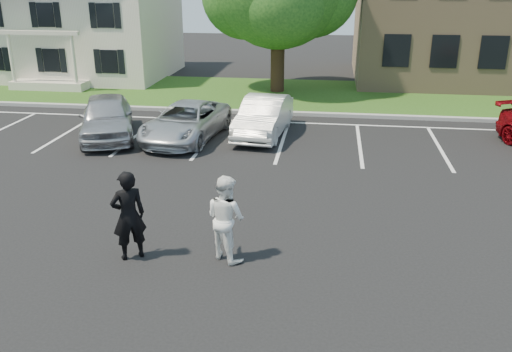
{
  "coord_description": "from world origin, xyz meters",
  "views": [
    {
      "loc": [
        1.69,
        -11.05,
        5.83
      ],
      "look_at": [
        0.0,
        1.0,
        1.25
      ],
      "focal_mm": 38.0,
      "sensor_mm": 36.0,
      "label": 1
    }
  ],
  "objects": [
    {
      "name": "ground_plane",
      "position": [
        0.0,
        0.0,
        0.0
      ],
      "size": [
        90.0,
        90.0,
        0.0
      ],
      "primitive_type": "plane",
      "color": "black",
      "rests_on": "ground"
    },
    {
      "name": "curb",
      "position": [
        0.0,
        12.0,
        0.07
      ],
      "size": [
        40.0,
        0.3,
        0.15
      ],
      "primitive_type": "cube",
      "color": "gray",
      "rests_on": "ground"
    },
    {
      "name": "grass_strip",
      "position": [
        0.0,
        16.0,
        0.04
      ],
      "size": [
        44.0,
        8.0,
        0.08
      ],
      "primitive_type": "cube",
      "color": "#1E470F",
      "rests_on": "ground"
    },
    {
      "name": "stall_lines",
      "position": [
        1.4,
        8.95,
        0.01
      ],
      "size": [
        34.0,
        5.36,
        0.01
      ],
      "color": "silver",
      "rests_on": "ground"
    },
    {
      "name": "house",
      "position": [
        -13.0,
        19.97,
        3.83
      ],
      "size": [
        10.3,
        9.22,
        7.6
      ],
      "color": "beige",
      "rests_on": "ground"
    },
    {
      "name": "man_black_suit",
      "position": [
        -2.44,
        -1.08,
        1.0
      ],
      "size": [
        0.87,
        0.8,
        2.0
      ],
      "primitive_type": "imported",
      "rotation": [
        0.0,
        0.0,
        3.73
      ],
      "color": "black",
      "rests_on": "ground"
    },
    {
      "name": "man_white_shirt",
      "position": [
        -0.4,
        -0.79,
        0.95
      ],
      "size": [
        1.17,
        1.12,
        1.9
      ],
      "primitive_type": "imported",
      "rotation": [
        0.0,
        0.0,
        2.52
      ],
      "color": "white",
      "rests_on": "ground"
    },
    {
      "name": "car_silver_west",
      "position": [
        -6.56,
        7.63,
        0.79
      ],
      "size": [
        3.41,
        5.02,
        1.59
      ],
      "primitive_type": "imported",
      "rotation": [
        0.0,
        0.0,
        0.37
      ],
      "color": "#AEAEB3",
      "rests_on": "ground"
    },
    {
      "name": "car_silver_minivan",
      "position": [
        -3.58,
        7.82,
        0.67
      ],
      "size": [
        2.84,
        5.06,
        1.34
      ],
      "primitive_type": "imported",
      "rotation": [
        0.0,
        0.0,
        -0.13
      ],
      "color": "#B9BCC1",
      "rests_on": "ground"
    },
    {
      "name": "car_white_sedan",
      "position": [
        -0.8,
        8.74,
        0.72
      ],
      "size": [
        1.94,
        4.52,
        1.45
      ],
      "primitive_type": "imported",
      "rotation": [
        0.0,
        0.0,
        -0.09
      ],
      "color": "silver",
      "rests_on": "ground"
    }
  ]
}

